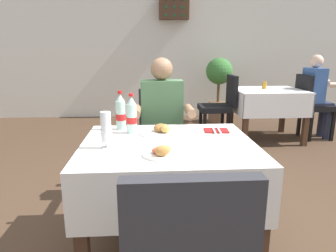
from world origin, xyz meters
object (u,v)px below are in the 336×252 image
at_px(seated_diner_far, 163,122).
at_px(plate_near_camera, 163,152).
at_px(plate_far_diner, 160,130).
at_px(background_chair_right, 312,103).
at_px(background_dining_table, 267,102).
at_px(background_patron, 317,92).
at_px(wall_bottle_rack, 174,8).
at_px(background_table_tumbler, 265,85).
at_px(napkin_cutlery_set, 217,130).
at_px(potted_plant_corner, 219,83).
at_px(cola_bottle_primary, 121,113).
at_px(main_dining_table, 169,168).
at_px(background_chair_left, 221,104).
at_px(chair_far_diner_seat, 163,136).
at_px(beer_glass_left, 107,129).
at_px(cola_bottle_secondary, 132,116).

height_order(seated_diner_far, plate_near_camera, seated_diner_far).
relative_size(plate_far_diner, background_chair_right, 0.25).
distance_m(plate_far_diner, background_dining_table, 2.86).
height_order(background_patron, wall_bottle_rack, wall_bottle_rack).
distance_m(plate_near_camera, background_table_tumbler, 3.25).
relative_size(plate_near_camera, background_patron, 0.18).
bearing_deg(wall_bottle_rack, napkin_cutlery_set, -90.42).
relative_size(plate_far_diner, background_dining_table, 0.25).
relative_size(background_chair_right, potted_plant_corner, 0.81).
bearing_deg(wall_bottle_rack, cola_bottle_primary, -100.46).
xyz_separation_m(main_dining_table, background_dining_table, (1.64, 2.50, -0.01)).
relative_size(main_dining_table, background_chair_left, 1.11).
xyz_separation_m(background_dining_table, background_chair_left, (-0.70, 0.00, -0.02)).
xyz_separation_m(plate_far_diner, cola_bottle_primary, (-0.27, 0.13, 0.10)).
bearing_deg(potted_plant_corner, plate_near_camera, -107.50).
xyz_separation_m(main_dining_table, potted_plant_corner, (1.18, 3.68, 0.15)).
bearing_deg(chair_far_diner_seat, wall_bottle_rack, 83.35).
height_order(main_dining_table, background_chair_right, background_chair_right).
height_order(background_dining_table, potted_plant_corner, potted_plant_corner).
distance_m(background_chair_right, potted_plant_corner, 1.66).
xyz_separation_m(main_dining_table, chair_far_diner_seat, (0.00, 0.85, -0.03)).
height_order(background_chair_left, background_table_tumbler, background_chair_left).
xyz_separation_m(background_chair_right, wall_bottle_rack, (-1.96, 1.67, 1.54)).
xyz_separation_m(cola_bottle_primary, background_chair_right, (2.66, 2.17, -0.33)).
bearing_deg(plate_near_camera, plate_far_diner, 89.94).
xyz_separation_m(cola_bottle_primary, background_chair_left, (1.26, 2.17, -0.33)).
distance_m(plate_near_camera, background_patron, 3.67).
distance_m(beer_glass_left, potted_plant_corner, 4.07).
height_order(background_dining_table, background_chair_left, background_chair_left).
xyz_separation_m(plate_near_camera, background_chair_right, (2.39, 2.74, -0.22)).
xyz_separation_m(plate_far_diner, beer_glass_left, (-0.32, -0.29, 0.09)).
xyz_separation_m(main_dining_table, plate_near_camera, (-0.05, -0.23, 0.19)).
bearing_deg(background_table_tumbler, wall_bottle_rack, 127.18).
height_order(main_dining_table, napkin_cutlery_set, napkin_cutlery_set).
bearing_deg(cola_bottle_primary, plate_near_camera, -64.65).
bearing_deg(potted_plant_corner, beer_glass_left, -112.41).
relative_size(napkin_cutlery_set, background_patron, 0.15).
relative_size(cola_bottle_primary, background_patron, 0.22).
height_order(cola_bottle_primary, background_dining_table, cola_bottle_primary).
relative_size(background_chair_right, background_patron, 0.77).
xyz_separation_m(plate_near_camera, napkin_cutlery_set, (0.41, 0.48, -0.01)).
height_order(plate_near_camera, background_patron, background_patron).
xyz_separation_m(plate_near_camera, plate_far_diner, (0.00, 0.44, 0.00)).
xyz_separation_m(beer_glass_left, cola_bottle_primary, (0.05, 0.42, 0.01)).
relative_size(plate_near_camera, background_chair_left, 0.23).
height_order(main_dining_table, chair_far_diner_seat, chair_far_diner_seat).
height_order(plate_near_camera, cola_bottle_secondary, cola_bottle_secondary).
relative_size(plate_far_diner, napkin_cutlery_set, 1.26).
relative_size(seated_diner_far, plate_near_camera, 5.64).
distance_m(chair_far_diner_seat, background_chair_right, 2.87).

